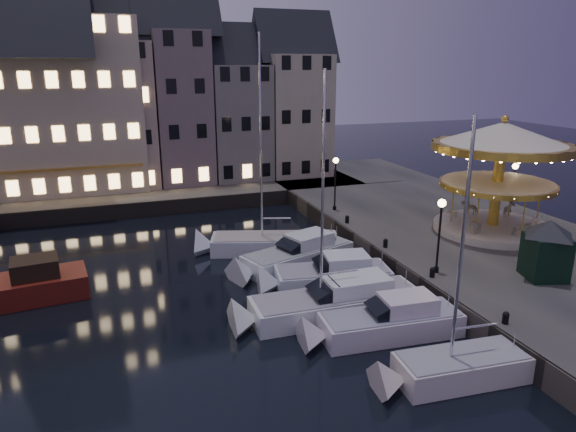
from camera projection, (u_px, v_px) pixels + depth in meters
name	position (u px, v px, depth m)	size (l,w,h in m)	color
ground	(323.00, 322.00, 25.47)	(160.00, 160.00, 0.00)	black
quay_east	(476.00, 242.00, 35.19)	(16.00, 56.00, 1.30)	#474442
quay_north	(127.00, 194.00, 48.06)	(44.00, 12.00, 1.30)	#474442
quaywall_e	(372.00, 255.00, 32.63)	(0.15, 44.00, 1.30)	#47423A
quaywall_n	(155.00, 209.00, 43.27)	(48.00, 0.15, 1.30)	#47423A
streetlamp_b	(440.00, 225.00, 27.54)	(0.44, 0.44, 4.17)	black
streetlamp_c	(335.00, 176.00, 39.75)	(0.44, 0.44, 4.17)	black
streetlamp_d	(513.00, 183.00, 37.49)	(0.44, 0.44, 4.17)	black
bollard_a	(506.00, 317.00, 22.61)	(0.30, 0.30, 0.57)	black
bollard_b	(432.00, 272.00, 27.58)	(0.30, 0.30, 0.57)	black
bollard_c	(385.00, 243.00, 32.10)	(0.30, 0.30, 0.57)	black
bollard_d	(347.00, 219.00, 37.08)	(0.30, 0.30, 0.57)	black
townhouse_nb	(47.00, 112.00, 45.78)	(6.16, 8.00, 13.80)	gray
townhouse_nc	(118.00, 104.00, 47.57)	(6.82, 8.00, 14.80)	tan
townhouse_nd	(180.00, 98.00, 49.27)	(5.50, 8.00, 15.80)	slate
townhouse_ne	(236.00, 112.00, 51.43)	(6.16, 8.00, 12.80)	slate
townhouse_nf	(292.00, 105.00, 53.22)	(6.82, 8.00, 13.80)	#B2A78F
hotel_corner	(46.00, 95.00, 45.37)	(17.60, 9.00, 16.80)	beige
motorboat_a	(449.00, 370.00, 20.54)	(6.42, 2.48, 10.59)	silver
motorboat_b	(383.00, 324.00, 23.98)	(7.75, 2.78, 2.15)	silver
motorboat_c	(330.00, 304.00, 25.95)	(9.83, 2.81, 13.08)	silver
motorboat_d	(326.00, 277.00, 29.32)	(7.64, 3.65, 2.15)	silver
motorboat_e	(293.00, 257.00, 32.38)	(8.42, 4.89, 2.15)	silver
motorboat_f	(266.00, 244.00, 35.00)	(9.56, 5.18, 12.81)	silver
red_fishing_boat	(11.00, 290.00, 27.44)	(8.32, 3.69, 6.12)	maroon
carousel	(501.00, 156.00, 33.87)	(9.01, 9.01, 7.89)	beige
ticket_kiosk	(548.00, 239.00, 26.98)	(3.13, 3.13, 3.67)	black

